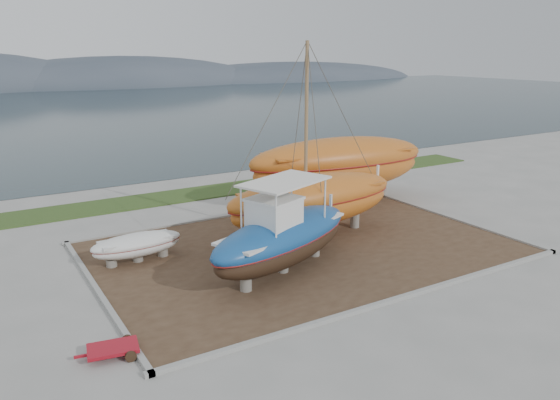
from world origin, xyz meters
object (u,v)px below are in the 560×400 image
orange_sailboat (314,143)px  orange_bare_hull (338,171)px  white_dinghy (137,248)px  red_trailer (113,351)px  blue_caique (283,227)px

orange_sailboat → orange_bare_hull: (4.79, 4.42, -2.67)m
white_dinghy → orange_bare_hull: orange_bare_hull is taller
orange_sailboat → red_trailer: bearing=-155.2°
white_dinghy → red_trailer: bearing=-114.6°
orange_sailboat → orange_bare_hull: orange_sailboat is taller
blue_caique → red_trailer: blue_caique is taller
blue_caique → white_dinghy: blue_caique is taller
white_dinghy → orange_bare_hull: bearing=11.6°
orange_sailboat → red_trailer: orange_sailboat is taller
blue_caique → orange_bare_hull: (8.20, 7.29, -0.04)m
blue_caique → orange_sailboat: (3.41, 2.88, 2.63)m
orange_bare_hull → red_trailer: size_ratio=5.15×
orange_bare_hull → blue_caique: bearing=-132.8°
blue_caique → white_dinghy: size_ratio=2.02×
white_dinghy → orange_bare_hull: 13.31m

